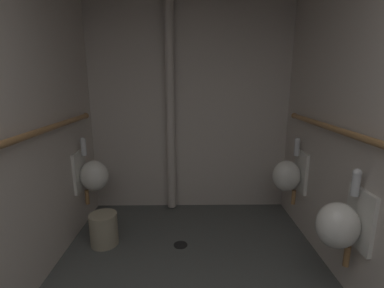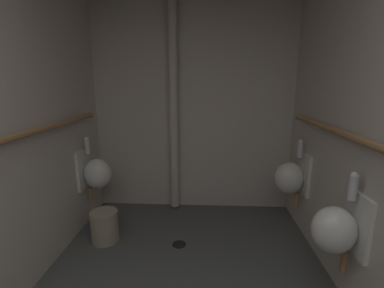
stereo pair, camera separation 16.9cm
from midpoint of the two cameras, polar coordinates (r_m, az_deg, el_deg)
wall_back at (r=3.40m, az=-1.90°, el=7.78°), size 2.55×0.06×2.60m
urinal_left_mid at (r=3.21m, az=-21.50°, el=-5.99°), size 0.32×0.30×0.76m
urinal_right_mid at (r=2.25m, az=26.64°, el=-14.69°), size 0.32×0.30×0.76m
urinal_right_far at (r=3.14m, az=17.99°, el=-6.15°), size 0.32×0.30×0.76m
supply_pipe_left at (r=2.16m, az=-35.07°, el=0.60°), size 0.06×2.64×0.06m
supply_pipe_right at (r=2.05m, az=31.37°, el=0.50°), size 0.06×2.68×0.06m
standpipe_back_wall at (r=3.30m, az=-6.05°, el=7.56°), size 0.11×0.11×2.55m
floor_drain at (r=2.93m, az=-4.17°, el=-20.22°), size 0.14×0.14×0.01m
waste_bin at (r=3.02m, az=-19.50°, el=-16.41°), size 0.27×0.27×0.32m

